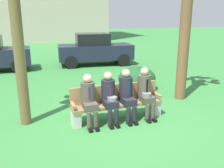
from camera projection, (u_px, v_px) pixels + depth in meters
ground_plane at (124, 122)px, 6.28m from camera, size 80.00×80.00×0.00m
park_bench at (116, 103)px, 6.40m from camera, size 2.36×0.44×0.90m
seated_man_leftmost at (89, 98)px, 5.96m from camera, size 0.34×0.72×1.27m
seated_man_centerleft at (109, 95)px, 6.12m from camera, size 0.34×0.72×1.28m
seated_man_centerright at (127, 92)px, 6.28m from camera, size 0.34×0.72×1.31m
seated_man_rightmost at (146, 90)px, 6.45m from camera, size 0.34×0.72×1.32m
shrub_near_bench at (137, 78)px, 8.90m from camera, size 1.35×1.24×0.85m
parked_car_far at (95, 49)px, 13.30m from camera, size 4.05×2.07×1.68m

